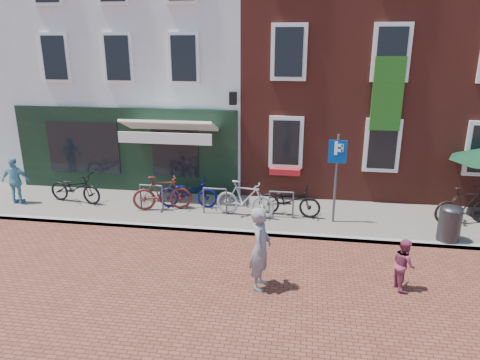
% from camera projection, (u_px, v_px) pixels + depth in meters
% --- Properties ---
extents(ground, '(80.00, 80.00, 0.00)m').
position_uv_depth(ground, '(260.00, 236.00, 12.07)').
color(ground, brown).
extents(sidewalk, '(24.00, 3.00, 0.10)m').
position_uv_depth(sidewalk, '(298.00, 216.00, 13.32)').
color(sidewalk, slate).
rests_on(sidewalk, ground).
extents(building_stucco, '(8.00, 8.00, 9.00)m').
position_uv_depth(building_stucco, '(159.00, 57.00, 18.04)').
color(building_stucco, silver).
rests_on(building_stucco, ground).
extents(building_brick_mid, '(6.00, 8.00, 10.00)m').
position_uv_depth(building_brick_mid, '(333.00, 45.00, 16.87)').
color(building_brick_mid, maroon).
rests_on(building_brick_mid, ground).
extents(litter_bin, '(0.57, 0.57, 1.04)m').
position_uv_depth(litter_bin, '(450.00, 221.00, 11.43)').
color(litter_bin, '#313134').
rests_on(litter_bin, sidewalk).
extents(parking_sign, '(0.50, 0.07, 2.58)m').
position_uv_depth(parking_sign, '(337.00, 165.00, 12.28)').
color(parking_sign, '#4C4C4F').
rests_on(parking_sign, sidewalk).
extents(woman, '(0.50, 0.71, 1.84)m').
position_uv_depth(woman, '(261.00, 248.00, 9.31)').
color(woman, gray).
rests_on(woman, ground).
extents(boy, '(0.54, 0.64, 1.14)m').
position_uv_depth(boy, '(404.00, 264.00, 9.36)').
color(boy, '#903952').
rests_on(boy, ground).
extents(cafe_person, '(0.92, 0.45, 1.51)m').
position_uv_depth(cafe_person, '(16.00, 181.00, 14.06)').
color(cafe_person, '#5FA3B2').
rests_on(cafe_person, sidewalk).
extents(bicycle_0, '(1.95, 0.94, 0.98)m').
position_uv_depth(bicycle_0, '(75.00, 188.00, 14.21)').
color(bicycle_0, black).
rests_on(bicycle_0, sidewalk).
extents(bicycle_1, '(1.88, 0.98, 1.09)m').
position_uv_depth(bicycle_1, '(162.00, 193.00, 13.55)').
color(bicycle_1, '#5A1E1A').
rests_on(bicycle_1, sidewalk).
extents(bicycle_2, '(1.92, 0.82, 0.98)m').
position_uv_depth(bicycle_2, '(188.00, 192.00, 13.77)').
color(bicycle_2, '#0A0B59').
rests_on(bicycle_2, sidewalk).
extents(bicycle_3, '(1.88, 0.85, 1.09)m').
position_uv_depth(bicycle_3, '(245.00, 199.00, 13.05)').
color(bicycle_3, '#959496').
rests_on(bicycle_3, sidewalk).
extents(bicycle_4, '(1.94, 0.90, 0.98)m').
position_uv_depth(bicycle_4, '(289.00, 200.00, 13.11)').
color(bicycle_4, black).
rests_on(bicycle_4, sidewalk).
extents(bicycle_5, '(1.88, 0.95, 1.09)m').
position_uv_depth(bicycle_5, '(465.00, 205.00, 12.53)').
color(bicycle_5, black).
rests_on(bicycle_5, sidewalk).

